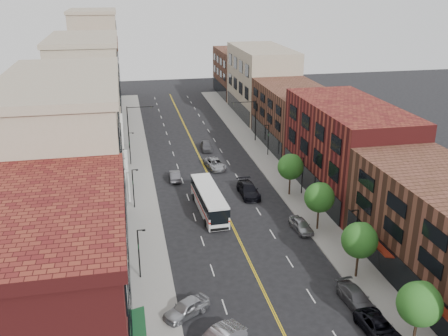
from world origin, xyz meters
TOP-DOWN VIEW (x-y plane):
  - ground at (0.00, 0.00)m, footprint 220.00×220.00m
  - sidewalk_left at (-10.00, 35.00)m, footprint 4.00×110.00m
  - sidewalk_right at (10.00, 35.00)m, footprint 4.00×110.00m
  - bldg_l_redbrick at (-17.00, -6.00)m, footprint 10.00×16.00m
  - bldg_l_tanoffice at (-17.00, 13.00)m, footprint 10.00×22.00m
  - bldg_l_white at (-17.00, 31.00)m, footprint 10.00×14.00m
  - bldg_l_far_a at (-17.00, 48.00)m, footprint 10.00×20.00m
  - bldg_l_far_b at (-17.00, 68.00)m, footprint 10.00×20.00m
  - bldg_l_far_c at (-17.00, 86.00)m, footprint 10.00×16.00m
  - bldg_r_mid at (17.00, 24.00)m, footprint 10.00×22.00m
  - bldg_r_far_a at (17.00, 45.00)m, footprint 10.00×20.00m
  - bldg_r_far_b at (17.00, 66.00)m, footprint 10.00×22.00m
  - bldg_r_far_c at (17.00, 86.00)m, footprint 10.00×18.00m
  - tree_r_0 at (9.39, -5.93)m, footprint 3.40×3.40m
  - tree_r_1 at (9.39, 4.07)m, footprint 3.40×3.40m
  - tree_r_2 at (9.39, 14.07)m, footprint 3.40×3.40m
  - tree_r_3 at (9.39, 24.07)m, footprint 3.40×3.40m
  - lamp_l_1 at (-10.95, 8.00)m, footprint 0.81×0.55m
  - lamp_l_2 at (-10.95, 24.00)m, footprint 0.81×0.55m
  - lamp_l_3 at (-10.95, 40.00)m, footprint 0.81×0.55m
  - lamp_r_1 at (10.95, 8.00)m, footprint 0.81×0.55m
  - lamp_r_2 at (10.95, 24.00)m, footprint 0.81×0.55m
  - lamp_r_3 at (10.95, 40.00)m, footprint 0.81×0.55m
  - signal_mast_left at (-10.27, 48.00)m, footprint 4.49×0.18m
  - signal_mast_right at (10.27, 48.00)m, footprint 4.49×0.18m
  - city_bus at (-2.00, 21.19)m, footprint 3.07×11.45m
  - car_angle_a at (-7.40, 1.49)m, footprint 4.58×3.77m
  - car_parked_near at (7.40, -4.12)m, footprint 2.58×5.08m
  - car_parked_mid at (7.40, 0.04)m, footprint 2.34×4.91m
  - car_parked_far at (7.40, 14.16)m, footprint 2.06×4.25m
  - car_lane_behind at (-4.99, 32.40)m, footprint 1.64×4.21m
  - car_lane_a at (3.94, 25.00)m, footprint 2.36×5.67m
  - car_lane_b at (1.50, 36.01)m, footprint 3.10×5.49m
  - car_lane_c at (1.68, 44.81)m, footprint 2.05×4.51m

SIDE VIEW (x-z plane):
  - ground at x=0.00m, z-range 0.00..0.00m
  - sidewalk_left at x=-10.00m, z-range 0.00..0.15m
  - sidewalk_right at x=10.00m, z-range 0.00..0.15m
  - car_lane_behind at x=-4.99m, z-range 0.00..1.37m
  - car_parked_near at x=7.40m, z-range 0.00..1.38m
  - car_parked_mid at x=7.40m, z-range 0.00..1.38m
  - car_parked_far at x=7.40m, z-range 0.00..1.40m
  - car_lane_b at x=1.50m, z-range 0.00..1.45m
  - car_angle_a at x=-7.40m, z-range 0.00..1.47m
  - car_lane_c at x=1.68m, z-range 0.00..1.50m
  - car_lane_a at x=3.94m, z-range 0.00..1.64m
  - city_bus at x=-2.00m, z-range 0.24..3.16m
  - lamp_l_1 at x=-10.95m, z-range 0.45..5.50m
  - lamp_l_2 at x=-10.95m, z-range 0.45..5.50m
  - lamp_l_3 at x=-10.95m, z-range 0.45..5.50m
  - lamp_r_1 at x=10.95m, z-range 0.45..5.50m
  - lamp_r_2 at x=10.95m, z-range 0.45..5.50m
  - lamp_r_3 at x=10.95m, z-range 0.45..5.50m
  - bldg_l_white at x=-17.00m, z-range 0.00..8.00m
  - tree_r_0 at x=9.39m, z-range 1.33..6.92m
  - tree_r_1 at x=9.39m, z-range 1.33..6.92m
  - tree_r_2 at x=9.39m, z-range 1.33..6.92m
  - tree_r_3 at x=9.39m, z-range 1.33..6.92m
  - signal_mast_left at x=-10.27m, z-range 1.05..8.25m
  - signal_mast_right at x=10.27m, z-range 1.05..8.25m
  - bldg_r_far_a at x=17.00m, z-range 0.00..10.00m
  - bldg_r_far_c at x=17.00m, z-range 0.00..11.00m
  - bldg_r_mid at x=17.00m, z-range 0.00..12.00m
  - bldg_l_redbrick at x=-17.00m, z-range 0.00..14.00m
  - bldg_r_far_b at x=17.00m, z-range 0.00..14.00m
  - bldg_l_far_b at x=-17.00m, z-range 0.00..15.00m
  - bldg_l_tanoffice at x=-17.00m, z-range 0.00..18.00m
  - bldg_l_far_a at x=-17.00m, z-range 0.00..18.00m
  - bldg_l_far_c at x=-17.00m, z-range 0.00..20.00m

